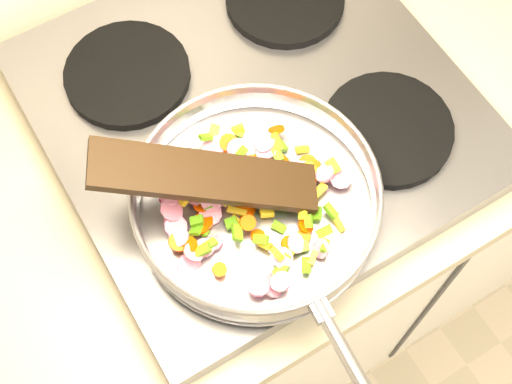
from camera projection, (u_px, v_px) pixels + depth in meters
base_cabinet at (510, 90)px, 1.67m from camera, size 3.00×0.65×0.86m
cooktop at (255, 111)px, 1.07m from camera, size 0.60×0.60×0.04m
grate_fl at (220, 221)px, 0.97m from camera, size 0.19×0.19×0.02m
grate_fr at (388, 129)px, 1.03m from camera, size 0.19×0.19×0.02m
grate_bl at (127, 74)px, 1.07m from camera, size 0.19×0.19×0.02m
saute_pan at (257, 200)px, 0.94m from camera, size 0.37×0.54×0.06m
vegetable_heap at (246, 196)px, 0.95m from camera, size 0.28×0.27×0.05m
wooden_spatula at (207, 176)px, 0.90m from camera, size 0.28×0.20×0.12m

